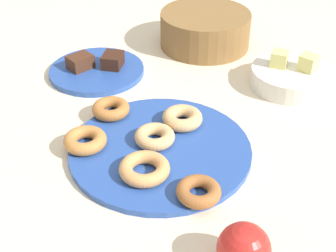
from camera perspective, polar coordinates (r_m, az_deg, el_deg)
The scene contains 16 objects.
ground_plane at distance 0.92m, azimuth -0.92°, elevation -3.11°, with size 2.40×2.40×0.00m, color beige.
donut_plate at distance 0.91m, azimuth -0.93°, elevation -2.80°, with size 0.35×0.35×0.01m, color #284C9E.
donut_0 at distance 1.00m, azimuth -6.80°, elevation 2.04°, with size 0.08×0.08×0.02m, color #AD6B33.
donut_1 at distance 0.84m, azimuth -2.81°, elevation -5.08°, with size 0.09×0.09×0.02m, color tan.
donut_2 at distance 0.91m, azimuth -1.59°, elevation -1.28°, with size 0.08×0.08×0.02m, color tan.
donut_3 at distance 0.92m, azimuth -9.80°, elevation -1.69°, with size 0.08×0.08×0.03m, color #BC7A3D.
donut_4 at distance 0.80m, azimuth 3.65°, elevation -7.75°, with size 0.08×0.08×0.02m, color #995B2D.
donut_5 at distance 0.96m, azimuth 1.57°, elevation 0.99°, with size 0.08×0.08×0.03m, color tan.
cake_plate at distance 1.18m, azimuth -8.44°, elevation 6.50°, with size 0.23×0.23×0.01m, color #284C9E.
brownie_near at distance 1.18m, azimuth -10.37°, elevation 7.48°, with size 0.04×0.06×0.03m, color #472819.
brownie_far at distance 1.18m, azimuth -6.59°, elevation 7.76°, with size 0.04×0.06×0.03m, color #381E14.
basket at distance 1.29m, azimuth 4.42°, elevation 11.35°, with size 0.24×0.24×0.09m, color brown.
fruit_bowl at distance 1.15m, azimuth 14.31°, elevation 5.60°, with size 0.18×0.18×0.04m, color silver.
melon_chunk_left at distance 1.13m, azimuth 13.06°, elevation 7.77°, with size 0.04×0.04×0.04m, color #DBD67A.
melon_chunk_right at distance 1.13m, azimuth 16.34°, elevation 7.21°, with size 0.04×0.04×0.04m, color #DBD67A.
apple at distance 0.70m, azimuth 8.98°, elevation -14.22°, with size 0.08×0.08×0.08m, color red.
Camera 1 is at (0.36, -0.62, 0.57)m, focal length 51.39 mm.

